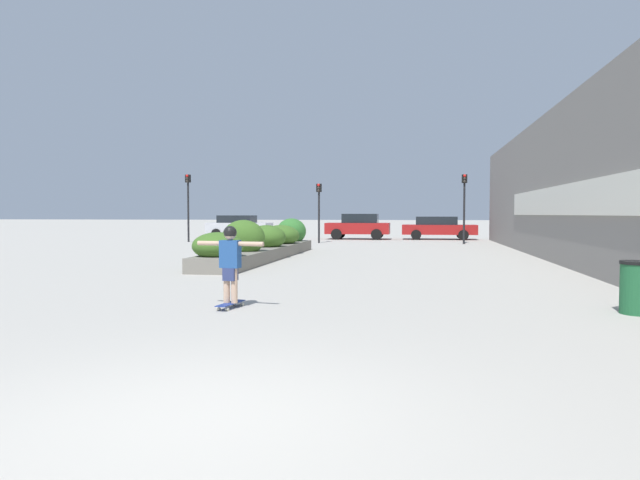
% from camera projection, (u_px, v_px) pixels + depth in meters
% --- Properties ---
extents(ground_plane, '(300.00, 300.00, 0.00)m').
position_uv_depth(ground_plane, '(199.00, 421.00, 4.39)').
color(ground_plane, '#ADA89E').
extents(building_wall_right, '(0.67, 39.36, 5.11)m').
position_uv_depth(building_wall_right, '(590.00, 179.00, 15.56)').
color(building_wall_right, gray).
rests_on(building_wall_right, ground_plane).
extents(planter_box, '(1.55, 11.05, 1.41)m').
position_uv_depth(planter_box, '(266.00, 243.00, 20.66)').
color(planter_box, slate).
rests_on(planter_box, ground_plane).
extents(skateboard, '(0.30, 0.81, 0.09)m').
position_uv_depth(skateboard, '(231.00, 304.00, 9.66)').
color(skateboard, navy).
rests_on(skateboard, ground_plane).
extents(skateboarder, '(1.22, 0.25, 1.31)m').
position_uv_depth(skateboarder, '(230.00, 256.00, 9.63)').
color(skateboarder, tan).
rests_on(skateboarder, skateboard).
extents(trash_bin, '(0.55, 0.55, 0.85)m').
position_uv_depth(trash_bin, '(638.00, 287.00, 9.08)').
color(trash_bin, '#1E5B33').
rests_on(trash_bin, ground_plane).
extents(car_leftmost, '(4.02, 1.87, 1.61)m').
position_uv_depth(car_leftmost, '(358.00, 226.00, 36.14)').
color(car_leftmost, maroon).
rests_on(car_leftmost, ground_plane).
extents(car_center_left, '(4.63, 1.91, 1.64)m').
position_uv_depth(car_center_left, '(585.00, 227.00, 33.52)').
color(car_center_left, black).
rests_on(car_center_left, ground_plane).
extents(car_center_right, '(4.10, 2.07, 1.51)m').
position_uv_depth(car_center_right, '(239.00, 226.00, 37.73)').
color(car_center_right, '#BCBCC1').
rests_on(car_center_right, ground_plane).
extents(car_rightmost, '(4.59, 1.86, 1.44)m').
position_uv_depth(car_rightmost, '(438.00, 227.00, 35.81)').
color(car_rightmost, maroon).
rests_on(car_rightmost, ground_plane).
extents(traffic_light_left, '(0.28, 0.30, 3.26)m').
position_uv_depth(traffic_light_left, '(319.00, 202.00, 31.27)').
color(traffic_light_left, black).
rests_on(traffic_light_left, ground_plane).
extents(traffic_light_right, '(0.28, 0.30, 3.70)m').
position_uv_depth(traffic_light_right, '(464.00, 197.00, 30.25)').
color(traffic_light_right, black).
rests_on(traffic_light_right, ground_plane).
extents(traffic_light_far_left, '(0.28, 0.30, 3.85)m').
position_uv_depth(traffic_light_far_left, '(188.00, 197.00, 32.52)').
color(traffic_light_far_left, black).
rests_on(traffic_light_far_left, ground_plane).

